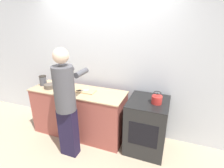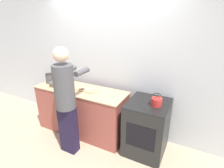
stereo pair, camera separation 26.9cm
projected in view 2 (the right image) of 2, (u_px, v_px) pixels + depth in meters
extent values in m
plane|color=tan|center=(90.00, 145.00, 3.08)|extent=(12.00, 12.00, 0.00)
cube|color=silver|center=(109.00, 64.00, 3.23)|extent=(8.00, 0.05, 2.60)
cube|color=#9E4C42|center=(82.00, 111.00, 3.31)|extent=(1.71, 0.57, 0.87)
cube|color=tan|center=(80.00, 90.00, 3.15)|extent=(1.74, 0.59, 0.02)
cube|color=black|center=(147.00, 127.00, 2.82)|extent=(0.62, 0.67, 0.87)
cube|color=black|center=(149.00, 103.00, 2.66)|extent=(0.62, 0.67, 0.01)
cube|color=black|center=(140.00, 137.00, 2.53)|extent=(0.44, 0.01, 0.38)
cube|color=#1F1934|center=(69.00, 129.00, 2.83)|extent=(0.27, 0.17, 0.81)
cylinder|color=#4C4C51|center=(64.00, 87.00, 2.56)|extent=(0.30, 0.30, 0.67)
sphere|color=beige|center=(61.00, 55.00, 2.39)|extent=(0.22, 0.22, 0.22)
cylinder|color=#4C4C51|center=(69.00, 70.00, 2.79)|extent=(0.08, 0.30, 0.08)
cylinder|color=#4C4C51|center=(82.00, 72.00, 2.68)|extent=(0.08, 0.30, 0.08)
cube|color=tan|center=(87.00, 90.00, 3.10)|extent=(0.39, 0.19, 0.02)
cube|color=silver|center=(87.00, 89.00, 3.11)|extent=(0.13, 0.09, 0.01)
cube|color=black|center=(81.00, 89.00, 3.10)|extent=(0.08, 0.06, 0.01)
cylinder|color=red|center=(157.00, 102.00, 2.55)|extent=(0.16, 0.16, 0.12)
cone|color=red|center=(157.00, 97.00, 2.53)|extent=(0.13, 0.13, 0.03)
sphere|color=black|center=(157.00, 96.00, 2.52)|extent=(0.02, 0.02, 0.02)
torus|color=black|center=(157.00, 95.00, 2.51)|extent=(0.11, 0.11, 0.01)
cylinder|color=brown|center=(55.00, 84.00, 3.30)|extent=(0.19, 0.19, 0.08)
cylinder|color=#4C4C51|center=(49.00, 79.00, 3.42)|extent=(0.13, 0.13, 0.18)
cylinder|color=#28231E|center=(49.00, 74.00, 3.39)|extent=(0.13, 0.13, 0.01)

